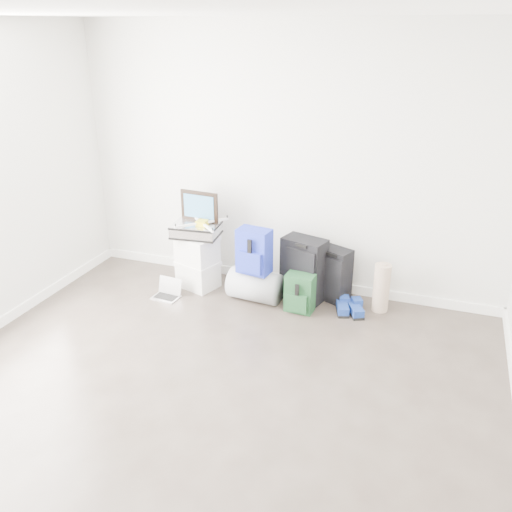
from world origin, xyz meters
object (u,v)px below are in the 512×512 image
at_px(boxes_stack, 198,261).
at_px(large_suitcase, 303,270).
at_px(briefcase, 196,230).
at_px(duffel_bag, 255,285).
at_px(laptop, 168,293).
at_px(carry_on, 332,274).

distance_m(boxes_stack, large_suitcase, 1.15).
relative_size(briefcase, duffel_bag, 0.90).
relative_size(duffel_bag, laptop, 1.84).
distance_m(briefcase, duffel_bag, 0.85).
bearing_deg(laptop, carry_on, 23.09).
bearing_deg(duffel_bag, briefcase, 178.05).
bearing_deg(large_suitcase, duffel_bag, -142.59).
height_order(briefcase, carry_on, briefcase).
xyz_separation_m(briefcase, carry_on, (1.43, 0.19, -0.37)).
relative_size(carry_on, laptop, 1.97).
relative_size(briefcase, large_suitcase, 0.71).
relative_size(boxes_stack, duffel_bag, 1.11).
distance_m(duffel_bag, large_suitcase, 0.52).
xyz_separation_m(boxes_stack, duffel_bag, (0.69, -0.09, -0.13)).
relative_size(large_suitcase, carry_on, 1.18).
xyz_separation_m(large_suitcase, carry_on, (0.28, 0.10, -0.05)).
bearing_deg(boxes_stack, laptop, -103.08).
bearing_deg(laptop, briefcase, 64.30).
xyz_separation_m(boxes_stack, briefcase, (0.00, 0.00, 0.36)).
distance_m(large_suitcase, laptop, 1.44).
xyz_separation_m(duffel_bag, carry_on, (0.74, 0.28, 0.12)).
height_order(carry_on, laptop, carry_on).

